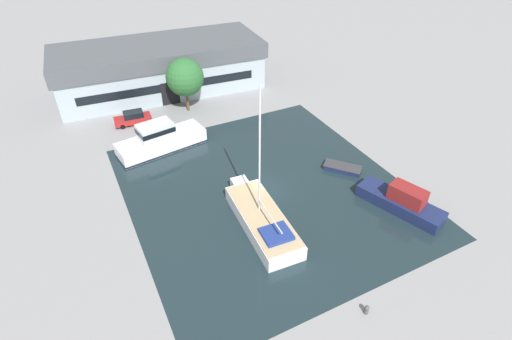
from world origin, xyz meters
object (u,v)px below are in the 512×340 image
object	(u,v)px
quay_tree_near_building	(185,77)
sailboat_moored	(262,219)
small_dinghy	(342,168)
motor_cruiser	(160,140)
cabin_boat	(402,201)
parked_car	(133,118)
warehouse_building	(160,67)

from	to	relation	value
quay_tree_near_building	sailboat_moored	size ratio (longest dim) A/B	0.54
small_dinghy	motor_cruiser	bearing A→B (deg)	-78.40
cabin_boat	sailboat_moored	bearing A→B (deg)	143.98
parked_car	cabin_boat	xyz separation A→B (m)	(18.18, -26.97, 0.10)
motor_cruiser	cabin_boat	xyz separation A→B (m)	(16.72, -19.83, -0.27)
motor_cruiser	quay_tree_near_building	bearing A→B (deg)	-46.11
motor_cruiser	cabin_boat	world-z (taller)	motor_cruiser
warehouse_building	parked_car	xyz separation A→B (m)	(-6.20, -8.50, -2.50)
sailboat_moored	motor_cruiser	size ratio (longest dim) A/B	1.27
motor_cruiser	cabin_boat	distance (m)	25.94
warehouse_building	motor_cruiser	size ratio (longest dim) A/B	2.84
sailboat_moored	motor_cruiser	distance (m)	16.62
warehouse_building	parked_car	bearing A→B (deg)	-121.92
sailboat_moored	small_dinghy	size ratio (longest dim) A/B	3.31
quay_tree_near_building	cabin_boat	distance (m)	29.71
sailboat_moored	cabin_boat	world-z (taller)	sailboat_moored
warehouse_building	cabin_boat	size ratio (longest dim) A/B	3.52
sailboat_moored	warehouse_building	bearing A→B (deg)	92.84
warehouse_building	quay_tree_near_building	bearing A→B (deg)	-78.59
small_dinghy	cabin_boat	world-z (taller)	cabin_boat
motor_cruiser	cabin_boat	bearing A→B (deg)	-148.57
quay_tree_near_building	parked_car	bearing A→B (deg)	-176.81
warehouse_building	cabin_boat	distance (m)	37.52
warehouse_building	quay_tree_near_building	distance (m)	8.26
warehouse_building	parked_car	distance (m)	10.82
small_dinghy	warehouse_building	bearing A→B (deg)	-108.61
motor_cruiser	warehouse_building	bearing A→B (deg)	-25.57
warehouse_building	small_dinghy	distance (m)	30.35
small_dinghy	cabin_boat	bearing A→B (deg)	58.13
motor_cruiser	small_dinghy	distance (m)	20.08
motor_cruiser	small_dinghy	size ratio (longest dim) A/B	2.60
sailboat_moored	cabin_boat	bearing A→B (deg)	-13.59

